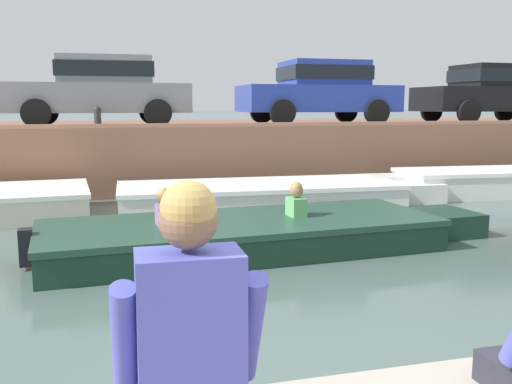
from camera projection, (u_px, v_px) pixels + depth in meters
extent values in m
plane|color=#4C605B|center=(216.00, 255.00, 7.55)|extent=(400.00, 400.00, 0.00)
cube|color=brown|center=(158.00, 152.00, 15.05)|extent=(60.00, 6.00, 1.50)
cube|color=#9F6C52|center=(169.00, 125.00, 12.18)|extent=(60.00, 0.24, 0.08)
cube|color=white|center=(260.00, 197.00, 11.08)|extent=(5.42, 2.08, 0.39)
cube|color=white|center=(411.00, 192.00, 11.79)|extent=(1.11, 1.07, 0.39)
cube|color=white|center=(260.00, 185.00, 11.05)|extent=(5.49, 2.14, 0.08)
cube|color=brown|center=(240.00, 191.00, 10.98)|extent=(0.30, 1.70, 0.06)
cube|color=white|center=(498.00, 184.00, 12.60)|extent=(4.44, 1.82, 0.49)
cube|color=white|center=(388.00, 187.00, 12.12)|extent=(0.93, 0.89, 0.49)
cube|color=white|center=(499.00, 171.00, 12.55)|extent=(4.51, 1.88, 0.08)
cube|color=brown|center=(512.00, 175.00, 12.63)|extent=(0.34, 1.36, 0.06)
cube|color=#193828|center=(242.00, 238.00, 7.75)|extent=(5.39, 2.23, 0.35)
cube|color=#193828|center=(438.00, 223.00, 8.77)|extent=(1.12, 1.10, 0.35)
cube|color=#244836|center=(242.00, 223.00, 7.71)|extent=(5.45, 2.29, 0.08)
cube|color=brown|center=(214.00, 232.00, 7.60)|extent=(0.36, 1.69, 0.06)
cube|color=black|center=(26.00, 247.00, 6.85)|extent=(0.17, 0.21, 0.45)
cube|color=#66B26B|center=(296.00, 213.00, 7.96)|extent=(0.22, 0.33, 0.44)
sphere|color=#A37556|center=(296.00, 191.00, 7.91)|extent=(0.19, 0.19, 0.19)
sphere|color=tan|center=(296.00, 188.00, 7.90)|extent=(0.17, 0.17, 0.17)
cube|color=#8C669E|center=(165.00, 222.00, 7.36)|extent=(0.22, 0.33, 0.44)
sphere|color=brown|center=(164.00, 198.00, 7.31)|extent=(0.19, 0.19, 0.19)
sphere|color=tan|center=(164.00, 195.00, 7.31)|extent=(0.17, 0.17, 0.17)
cube|color=slate|center=(98.00, 98.00, 12.87)|extent=(4.02, 1.83, 0.64)
cube|color=slate|center=(105.00, 70.00, 12.81)|extent=(2.02, 1.59, 0.60)
cube|color=black|center=(105.00, 70.00, 12.81)|extent=(2.10, 1.63, 0.33)
cylinder|color=black|center=(36.00, 113.00, 11.73)|extent=(0.60, 0.19, 0.60)
cylinder|color=black|center=(45.00, 112.00, 13.48)|extent=(0.60, 0.19, 0.60)
cylinder|color=black|center=(158.00, 113.00, 12.35)|extent=(0.60, 0.19, 0.60)
cylinder|color=black|center=(152.00, 112.00, 14.10)|extent=(0.60, 0.19, 0.60)
cube|color=#233893|center=(317.00, 99.00, 14.22)|extent=(3.84, 1.83, 0.64)
cube|color=#233893|center=(323.00, 74.00, 14.16)|extent=(1.93, 1.60, 0.60)
cube|color=black|center=(323.00, 74.00, 14.16)|extent=(2.01, 1.63, 0.33)
cylinder|color=black|center=(283.00, 112.00, 13.09)|extent=(0.60, 0.19, 0.60)
cylinder|color=black|center=(262.00, 112.00, 14.85)|extent=(0.60, 0.19, 0.60)
cylinder|color=black|center=(377.00, 112.00, 13.68)|extent=(0.60, 0.19, 0.60)
cylinder|color=black|center=(346.00, 111.00, 15.44)|extent=(0.60, 0.19, 0.60)
cube|color=black|center=(489.00, 99.00, 15.50)|extent=(3.93, 1.68, 0.64)
cube|color=black|center=(495.00, 76.00, 15.45)|extent=(1.97, 1.47, 0.60)
cube|color=black|center=(495.00, 76.00, 15.45)|extent=(2.05, 1.50, 0.33)
cylinder|color=black|center=(469.00, 112.00, 14.42)|extent=(0.60, 0.18, 0.60)
cylinder|color=black|center=(431.00, 111.00, 16.04)|extent=(0.60, 0.18, 0.60)
cylinder|color=black|center=(505.00, 111.00, 16.67)|extent=(0.60, 0.18, 0.60)
cylinder|color=#2D2B28|center=(98.00, 119.00, 11.90)|extent=(0.14, 0.14, 0.35)
sphere|color=#2D2B28|center=(97.00, 110.00, 11.88)|extent=(0.15, 0.15, 0.15)
cube|color=#4C51B2|center=(190.00, 326.00, 1.95)|extent=(0.37, 0.23, 0.52)
cylinder|color=#4C51B2|center=(250.00, 329.00, 2.06)|extent=(0.10, 0.29, 0.47)
cylinder|color=#4C51B2|center=(125.00, 340.00, 1.96)|extent=(0.10, 0.29, 0.47)
sphere|color=brown|center=(188.00, 220.00, 1.90)|extent=(0.20, 0.20, 0.20)
sphere|color=tan|center=(188.00, 209.00, 1.88)|extent=(0.19, 0.19, 0.19)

